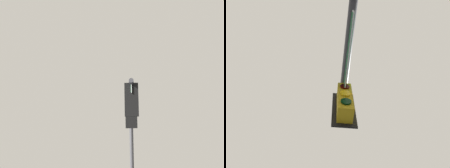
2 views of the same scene
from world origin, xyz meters
The scene contains 1 object.
signal_pole_near centered at (-4.46, -6.85, 4.31)m, with size 4.28×1.21×5.90m.
Camera 1 is at (8.61, -9.82, 1.49)m, focal length 50.00 mm.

